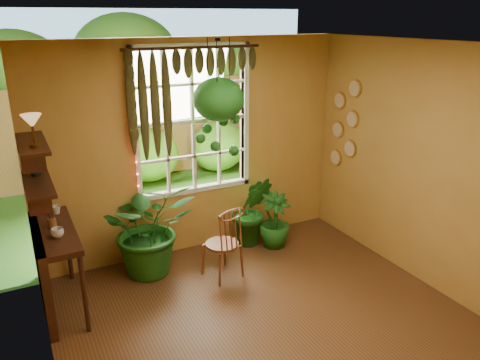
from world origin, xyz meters
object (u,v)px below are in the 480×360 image
(counter_ledge, at_px, (46,262))
(potted_plant_mid, at_px, (252,211))
(windsor_chair, at_px, (224,253))
(potted_plant_left, at_px, (149,227))
(hanging_basket, at_px, (219,106))

(counter_ledge, relative_size, potted_plant_mid, 1.24)
(counter_ledge, relative_size, windsor_chair, 1.15)
(potted_plant_left, bearing_deg, counter_ledge, -166.78)
(counter_ledge, distance_m, potted_plant_left, 1.20)
(counter_ledge, height_order, hanging_basket, hanging_basket)
(potted_plant_mid, relative_size, hanging_basket, 0.72)
(windsor_chair, distance_m, potted_plant_mid, 0.93)
(counter_ledge, distance_m, potted_plant_mid, 2.61)
(windsor_chair, height_order, potted_plant_mid, windsor_chair)
(windsor_chair, relative_size, potted_plant_mid, 1.08)
(potted_plant_left, distance_m, hanging_basket, 1.63)
(potted_plant_left, xyz_separation_m, hanging_basket, (0.92, 0.01, 1.34))
(counter_ledge, relative_size, potted_plant_left, 1.02)
(potted_plant_left, relative_size, hanging_basket, 0.87)
(counter_ledge, height_order, potted_plant_mid, potted_plant_mid)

